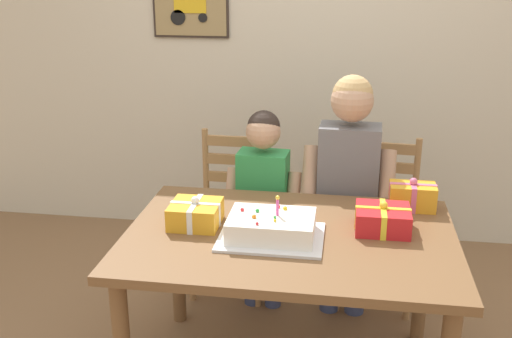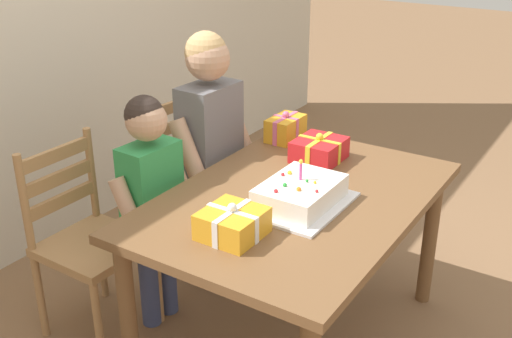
% 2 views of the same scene
% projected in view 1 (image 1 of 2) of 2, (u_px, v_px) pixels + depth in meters
% --- Properties ---
extents(back_wall, '(6.40, 0.11, 2.60)m').
position_uv_depth(back_wall, '(316.00, 49.00, 4.03)').
color(back_wall, beige).
rests_on(back_wall, ground).
extents(dining_table, '(1.42, 0.98, 0.75)m').
position_uv_depth(dining_table, '(290.00, 254.00, 2.66)').
color(dining_table, brown).
rests_on(dining_table, ground).
extents(birthday_cake, '(0.44, 0.34, 0.19)m').
position_uv_depth(birthday_cake, '(271.00, 228.00, 2.57)').
color(birthday_cake, silver).
rests_on(birthday_cake, dining_table).
extents(gift_box_red_large, '(0.24, 0.22, 0.14)m').
position_uv_depth(gift_box_red_large, '(383.00, 219.00, 2.65)').
color(gift_box_red_large, red).
rests_on(gift_box_red_large, dining_table).
extents(gift_box_beside_cake, '(0.22, 0.22, 0.14)m').
position_uv_depth(gift_box_beside_cake, '(195.00, 214.00, 2.70)').
color(gift_box_beside_cake, gold).
rests_on(gift_box_beside_cake, dining_table).
extents(gift_box_corner_small, '(0.22, 0.14, 0.16)m').
position_uv_depth(gift_box_corner_small, '(412.00, 196.00, 2.88)').
color(gift_box_corner_small, gold).
rests_on(gift_box_corner_small, dining_table).
extents(chair_left, '(0.43, 0.43, 0.92)m').
position_uv_depth(chair_left, '(232.00, 212.00, 3.57)').
color(chair_left, '#A87A4C').
rests_on(chair_left, ground).
extents(chair_right, '(0.45, 0.45, 0.92)m').
position_uv_depth(chair_right, '(378.00, 220.00, 3.45)').
color(chair_right, '#A87A4C').
rests_on(chair_right, ground).
extents(child_older, '(0.48, 0.28, 1.33)m').
position_uv_depth(child_older, '(348.00, 175.00, 3.16)').
color(child_older, '#38426B').
rests_on(child_older, ground).
extents(child_younger, '(0.42, 0.24, 1.13)m').
position_uv_depth(child_younger, '(263.00, 192.00, 3.26)').
color(child_younger, '#38426B').
rests_on(child_younger, ground).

